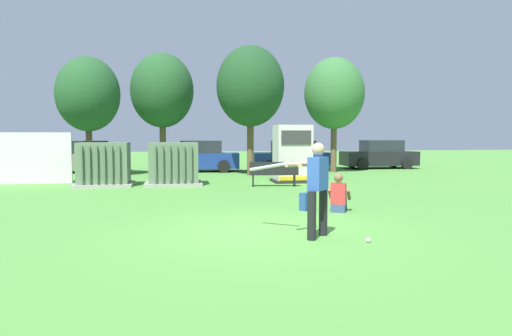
# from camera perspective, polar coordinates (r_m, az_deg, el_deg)

# --- Properties ---
(ground_plane) EXTENTS (96.00, 96.00, 0.00)m
(ground_plane) POSITION_cam_1_polar(r_m,az_deg,el_deg) (9.30, 1.81, -7.64)
(ground_plane) COLOR #51933D
(fence_panel) EXTENTS (4.80, 0.12, 2.00)m
(fence_panel) POSITION_cam_1_polar(r_m,az_deg,el_deg) (20.52, -28.06, 1.05)
(fence_panel) COLOR white
(fence_panel) RESTS_ON ground
(transformer_west) EXTENTS (2.10, 1.70, 1.62)m
(transformer_west) POSITION_cam_1_polar(r_m,az_deg,el_deg) (18.31, -17.99, 0.36)
(transformer_west) COLOR #9E9B93
(transformer_west) RESTS_ON ground
(transformer_mid_west) EXTENTS (2.10, 1.70, 1.62)m
(transformer_mid_west) POSITION_cam_1_polar(r_m,az_deg,el_deg) (18.00, -9.98, 0.43)
(transformer_mid_west) COLOR #9E9B93
(transformer_mid_west) RESTS_ON ground
(generator_enclosure) EXTENTS (1.60, 1.40, 2.30)m
(generator_enclosure) POSITION_cam_1_polar(r_m,az_deg,el_deg) (19.00, 4.45, 1.71)
(generator_enclosure) COLOR #262626
(generator_enclosure) RESTS_ON ground
(park_bench) EXTENTS (1.84, 0.67, 0.92)m
(park_bench) POSITION_cam_1_polar(r_m,az_deg,el_deg) (17.26, 2.18, -0.50)
(park_bench) COLOR black
(park_bench) RESTS_ON ground
(batter) EXTENTS (1.35, 1.28, 1.74)m
(batter) POSITION_cam_1_polar(r_m,az_deg,el_deg) (8.64, 7.18, -2.01)
(batter) COLOR black
(batter) RESTS_ON ground
(sports_ball) EXTENTS (0.09, 0.09, 0.09)m
(sports_ball) POSITION_cam_1_polar(r_m,az_deg,el_deg) (8.52, 13.48, -8.51)
(sports_ball) COLOR white
(sports_ball) RESTS_ON ground
(seated_spectator) EXTENTS (0.67, 0.79, 0.96)m
(seated_spectator) POSITION_cam_1_polar(r_m,az_deg,el_deg) (11.74, 10.04, -3.42)
(seated_spectator) COLOR #384C75
(seated_spectator) RESTS_ON ground
(backpack) EXTENTS (0.38, 0.37, 0.44)m
(backpack) POSITION_cam_1_polar(r_m,az_deg,el_deg) (11.84, 6.16, -4.11)
(backpack) COLOR #264C8C
(backpack) RESTS_ON ground
(tree_left) EXTENTS (2.86, 2.86, 5.46)m
(tree_left) POSITION_cam_1_polar(r_m,az_deg,el_deg) (22.87, -19.75, 8.41)
(tree_left) COLOR brown
(tree_left) RESTS_ON ground
(tree_center_left) EXTENTS (3.16, 3.16, 6.04)m
(tree_center_left) POSITION_cam_1_polar(r_m,az_deg,el_deg) (24.43, -11.34, 9.19)
(tree_center_left) COLOR brown
(tree_center_left) RESTS_ON ground
(tree_center_right) EXTENTS (3.19, 3.19, 6.10)m
(tree_center_right) POSITION_cam_1_polar(r_m,az_deg,el_deg) (22.38, -0.70, 9.86)
(tree_center_right) COLOR brown
(tree_center_right) RESTS_ON ground
(tree_right) EXTENTS (3.07, 3.07, 5.86)m
(tree_right) POSITION_cam_1_polar(r_m,az_deg,el_deg) (24.56, 9.49, 8.90)
(tree_right) COLOR brown
(tree_right) RESTS_ON ground
(parked_car_leftmost) EXTENTS (4.37, 2.28, 1.62)m
(parked_car_leftmost) POSITION_cam_1_polar(r_m,az_deg,el_deg) (25.54, -20.08, 1.19)
(parked_car_leftmost) COLOR gray
(parked_car_leftmost) RESTS_ON ground
(parked_car_left_of_center) EXTENTS (4.33, 2.18, 1.62)m
(parked_car_left_of_center) POSITION_cam_1_polar(r_m,az_deg,el_deg) (24.70, -6.90, 1.31)
(parked_car_left_of_center) COLOR navy
(parked_car_left_of_center) RESTS_ON ground
(parked_car_right_of_center) EXTENTS (4.24, 1.99, 1.62)m
(parked_car_right_of_center) POSITION_cam_1_polar(r_m,az_deg,el_deg) (25.18, 4.26, 1.38)
(parked_car_right_of_center) COLOR navy
(parked_car_right_of_center) RESTS_ON ground
(parked_car_rightmost) EXTENTS (4.22, 1.95, 1.62)m
(parked_car_rightmost) POSITION_cam_1_polar(r_m,az_deg,el_deg) (27.86, 14.77, 1.50)
(parked_car_rightmost) COLOR black
(parked_car_rightmost) RESTS_ON ground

